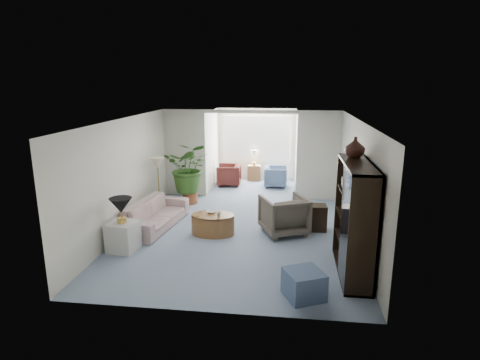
# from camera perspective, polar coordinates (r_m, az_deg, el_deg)

# --- Properties ---
(floor) EXTENTS (6.00, 6.00, 0.00)m
(floor) POSITION_cam_1_polar(r_m,az_deg,el_deg) (8.82, -0.48, -7.90)
(floor) COLOR #7A8BA1
(floor) RESTS_ON ground
(sunroom_floor) EXTENTS (2.60, 2.60, 0.00)m
(sunroom_floor) POSITION_cam_1_polar(r_m,az_deg,el_deg) (12.69, 1.93, -1.02)
(sunroom_floor) COLOR #7A8BA1
(sunroom_floor) RESTS_ON ground
(back_pier_left) EXTENTS (1.20, 0.12, 2.50)m
(back_pier_left) POSITION_cam_1_polar(r_m,az_deg,el_deg) (11.68, -7.85, 3.82)
(back_pier_left) COLOR silver
(back_pier_left) RESTS_ON ground
(back_pier_right) EXTENTS (1.20, 0.12, 2.50)m
(back_pier_right) POSITION_cam_1_polar(r_m,az_deg,el_deg) (11.33, 11.11, 3.37)
(back_pier_right) COLOR silver
(back_pier_right) RESTS_ON ground
(back_header) EXTENTS (2.60, 0.12, 0.10)m
(back_header) POSITION_cam_1_polar(r_m,az_deg,el_deg) (11.19, 1.52, 9.71)
(back_header) COLOR silver
(back_header) RESTS_ON back_pier_left
(window_pane) EXTENTS (2.20, 0.02, 1.50)m
(window_pane) POSITION_cam_1_polar(r_m,az_deg,el_deg) (13.47, 2.39, 5.94)
(window_pane) COLOR white
(window_blinds) EXTENTS (2.20, 0.02, 1.50)m
(window_blinds) POSITION_cam_1_polar(r_m,az_deg,el_deg) (13.44, 2.38, 5.92)
(window_blinds) COLOR white
(framed_picture) EXTENTS (0.04, 0.50, 0.40)m
(framed_picture) POSITION_cam_1_polar(r_m,az_deg,el_deg) (8.28, 16.54, 2.36)
(framed_picture) COLOR beige
(sofa) EXTENTS (1.10, 2.21, 0.62)m
(sofa) POSITION_cam_1_polar(r_m,az_deg,el_deg) (9.42, -12.00, -4.75)
(sofa) COLOR #C0B1A3
(sofa) RESTS_ON ground
(end_table) EXTENTS (0.59, 0.59, 0.58)m
(end_table) POSITION_cam_1_polar(r_m,az_deg,el_deg) (8.32, -16.31, -7.71)
(end_table) COLOR silver
(end_table) RESTS_ON ground
(table_lamp) EXTENTS (0.44, 0.44, 0.30)m
(table_lamp) POSITION_cam_1_polar(r_m,az_deg,el_deg) (8.11, -16.62, -3.50)
(table_lamp) COLOR black
(table_lamp) RESTS_ON end_table
(floor_lamp) EXTENTS (0.36, 0.36, 0.28)m
(floor_lamp) POSITION_cam_1_polar(r_m,az_deg,el_deg) (10.35, -11.67, 2.35)
(floor_lamp) COLOR beige
(floor_lamp) RESTS_ON ground
(coffee_table) EXTENTS (1.00, 1.00, 0.45)m
(coffee_table) POSITION_cam_1_polar(r_m,az_deg,el_deg) (8.84, -3.88, -6.31)
(coffee_table) COLOR brown
(coffee_table) RESTS_ON ground
(coffee_bowl) EXTENTS (0.21, 0.21, 0.05)m
(coffee_bowl) POSITION_cam_1_polar(r_m,az_deg,el_deg) (8.86, -4.11, -4.56)
(coffee_bowl) COLOR silver
(coffee_bowl) RESTS_ON coffee_table
(coffee_cup) EXTENTS (0.10, 0.10, 0.09)m
(coffee_cup) POSITION_cam_1_polar(r_m,az_deg,el_deg) (8.63, -3.05, -4.92)
(coffee_cup) COLOR beige
(coffee_cup) RESTS_ON coffee_table
(wingback_chair) EXTENTS (1.20, 1.21, 0.85)m
(wingback_chair) POSITION_cam_1_polar(r_m,az_deg,el_deg) (8.85, 6.26, -4.97)
(wingback_chair) COLOR #61594C
(wingback_chair) RESTS_ON ground
(side_table_dark) EXTENTS (0.51, 0.42, 0.58)m
(side_table_dark) POSITION_cam_1_polar(r_m,az_deg,el_deg) (9.20, 10.65, -5.26)
(side_table_dark) COLOR black
(side_table_dark) RESTS_ON ground
(entertainment_cabinet) EXTENTS (0.47, 1.77, 1.97)m
(entertainment_cabinet) POSITION_cam_1_polar(r_m,az_deg,el_deg) (7.14, 16.02, -5.41)
(entertainment_cabinet) COLOR black
(entertainment_cabinet) RESTS_ON ground
(cabinet_urn) EXTENTS (0.35, 0.35, 0.37)m
(cabinet_urn) POSITION_cam_1_polar(r_m,az_deg,el_deg) (7.34, 16.05, 4.51)
(cabinet_urn) COLOR black
(cabinet_urn) RESTS_ON entertainment_cabinet
(ottoman) EXTENTS (0.72, 0.72, 0.44)m
(ottoman) POSITION_cam_1_polar(r_m,az_deg,el_deg) (6.49, 9.09, -14.45)
(ottoman) COLOR slate
(ottoman) RESTS_ON ground
(plant_pot) EXTENTS (0.40, 0.40, 0.32)m
(plant_pot) POSITION_cam_1_polar(r_m,az_deg,el_deg) (11.11, -7.12, -2.47)
(plant_pot) COLOR brown
(plant_pot) RESTS_ON ground
(house_plant) EXTENTS (1.24, 1.07, 1.37)m
(house_plant) POSITION_cam_1_polar(r_m,az_deg,el_deg) (10.90, -7.25, 1.81)
(house_plant) COLOR #315C1F
(house_plant) RESTS_ON plant_pot
(sunroom_chair_blue) EXTENTS (0.74, 0.72, 0.65)m
(sunroom_chair_blue) POSITION_cam_1_polar(r_m,az_deg,el_deg) (12.71, 5.09, 0.47)
(sunroom_chair_blue) COLOR slate
(sunroom_chair_blue) RESTS_ON ground
(sunroom_chair_maroon) EXTENTS (0.77, 0.75, 0.68)m
(sunroom_chair_maroon) POSITION_cam_1_polar(r_m,az_deg,el_deg) (12.84, -1.61, 0.72)
(sunroom_chair_maroon) COLOR #5A1F1E
(sunroom_chair_maroon) RESTS_ON ground
(sunroom_table) EXTENTS (0.44, 0.35, 0.52)m
(sunroom_table) POSITION_cam_1_polar(r_m,az_deg,el_deg) (13.50, 2.02, 1.04)
(sunroom_table) COLOR brown
(sunroom_table) RESTS_ON ground
(shelf_clutter) EXTENTS (0.30, 1.09, 1.06)m
(shelf_clutter) POSITION_cam_1_polar(r_m,az_deg,el_deg) (6.98, 15.83, -4.91)
(shelf_clutter) COLOR black
(shelf_clutter) RESTS_ON entertainment_cabinet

